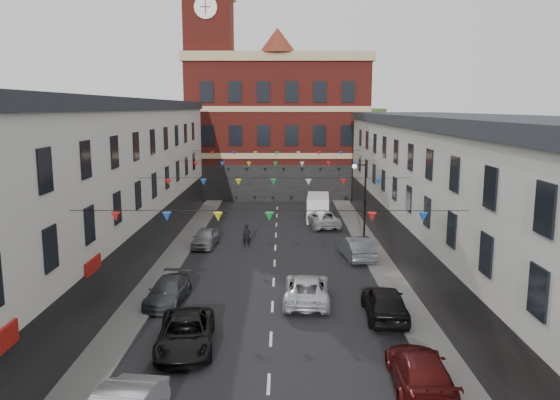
{
  "coord_description": "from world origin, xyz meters",
  "views": [
    {
      "loc": [
        0.49,
        -26.84,
        10.16
      ],
      "look_at": [
        0.36,
        8.37,
        4.18
      ],
      "focal_mm": 35.0,
      "sensor_mm": 36.0,
      "label": 1
    }
  ],
  "objects_px": {
    "street_lamp": "(362,191)",
    "white_van": "(318,207)",
    "car_right_e": "(356,247)",
    "moving_car": "(307,289)",
    "car_right_c": "(420,371)",
    "car_left_d": "(168,291)",
    "car_left_c": "(186,333)",
    "car_right_f": "(323,218)",
    "pedestrian": "(247,236)",
    "car_left_e": "(205,238)",
    "car_right_d": "(385,302)"
  },
  "relations": [
    {
      "from": "car_left_c",
      "to": "car_right_f",
      "type": "xyz_separation_m",
      "value": [
        7.59,
        24.25,
        0.03
      ]
    },
    {
      "from": "car_left_e",
      "to": "white_van",
      "type": "bearing_deg",
      "value": 51.28
    },
    {
      "from": "white_van",
      "to": "pedestrian",
      "type": "bearing_deg",
      "value": -115.45
    },
    {
      "from": "car_right_e",
      "to": "car_right_c",
      "type": "bearing_deg",
      "value": 82.51
    },
    {
      "from": "street_lamp",
      "to": "white_van",
      "type": "xyz_separation_m",
      "value": [
        -2.75,
        8.42,
        -2.8
      ]
    },
    {
      "from": "car_right_c",
      "to": "moving_car",
      "type": "relative_size",
      "value": 0.99
    },
    {
      "from": "moving_car",
      "to": "car_left_e",
      "type": "bearing_deg",
      "value": -55.77
    },
    {
      "from": "street_lamp",
      "to": "car_right_d",
      "type": "bearing_deg",
      "value": -93.87
    },
    {
      "from": "car_right_c",
      "to": "moving_car",
      "type": "height_order",
      "value": "car_right_c"
    },
    {
      "from": "car_right_f",
      "to": "pedestrian",
      "type": "bearing_deg",
      "value": 41.86
    },
    {
      "from": "street_lamp",
      "to": "car_right_d",
      "type": "distance_m",
      "value": 15.86
    },
    {
      "from": "car_left_d",
      "to": "car_right_c",
      "type": "xyz_separation_m",
      "value": [
        11.0,
        -8.97,
        0.09
      ]
    },
    {
      "from": "street_lamp",
      "to": "car_left_d",
      "type": "relative_size",
      "value": 1.36
    },
    {
      "from": "white_van",
      "to": "pedestrian",
      "type": "distance_m",
      "value": 11.91
    },
    {
      "from": "car_left_c",
      "to": "car_right_c",
      "type": "bearing_deg",
      "value": -25.97
    },
    {
      "from": "car_left_e",
      "to": "pedestrian",
      "type": "xyz_separation_m",
      "value": [
        3.07,
        -0.27,
        0.18
      ]
    },
    {
      "from": "car_left_c",
      "to": "white_van",
      "type": "xyz_separation_m",
      "value": [
        7.4,
        27.42,
        0.41
      ]
    },
    {
      "from": "street_lamp",
      "to": "white_van",
      "type": "relative_size",
      "value": 1.2
    },
    {
      "from": "car_right_e",
      "to": "moving_car",
      "type": "bearing_deg",
      "value": 58.76
    },
    {
      "from": "pedestrian",
      "to": "car_right_e",
      "type": "bearing_deg",
      "value": -21.06
    },
    {
      "from": "street_lamp",
      "to": "pedestrian",
      "type": "height_order",
      "value": "street_lamp"
    },
    {
      "from": "car_right_f",
      "to": "moving_car",
      "type": "height_order",
      "value": "car_right_f"
    },
    {
      "from": "car_left_e",
      "to": "car_right_e",
      "type": "distance_m",
      "value": 11.13
    },
    {
      "from": "moving_car",
      "to": "white_van",
      "type": "bearing_deg",
      "value": -92.13
    },
    {
      "from": "car_left_e",
      "to": "car_right_c",
      "type": "height_order",
      "value": "car_right_c"
    },
    {
      "from": "car_right_e",
      "to": "white_van",
      "type": "distance_m",
      "value": 13.34
    },
    {
      "from": "car_right_d",
      "to": "white_van",
      "type": "height_order",
      "value": "white_van"
    },
    {
      "from": "street_lamp",
      "to": "car_right_e",
      "type": "height_order",
      "value": "street_lamp"
    },
    {
      "from": "street_lamp",
      "to": "car_right_e",
      "type": "xyz_separation_m",
      "value": [
        -1.05,
        -4.81,
        -3.13
      ]
    },
    {
      "from": "moving_car",
      "to": "car_right_e",
      "type": "bearing_deg",
      "value": -110.6
    },
    {
      "from": "car_left_c",
      "to": "car_left_d",
      "type": "xyz_separation_m",
      "value": [
        -1.9,
        5.55,
        -0.06
      ]
    },
    {
      "from": "car_left_d",
      "to": "car_left_e",
      "type": "bearing_deg",
      "value": 92.17
    },
    {
      "from": "car_right_d",
      "to": "white_van",
      "type": "distance_m",
      "value": 24.0
    },
    {
      "from": "car_left_c",
      "to": "car_right_e",
      "type": "height_order",
      "value": "car_right_e"
    },
    {
      "from": "car_left_d",
      "to": "pedestrian",
      "type": "bearing_deg",
      "value": 77.32
    },
    {
      "from": "street_lamp",
      "to": "car_left_c",
      "type": "xyz_separation_m",
      "value": [
        -10.15,
        -18.99,
        -3.21
      ]
    },
    {
      "from": "car_left_c",
      "to": "car_right_d",
      "type": "height_order",
      "value": "car_right_d"
    },
    {
      "from": "car_right_d",
      "to": "car_right_e",
      "type": "relative_size",
      "value": 1.0
    },
    {
      "from": "moving_car",
      "to": "pedestrian",
      "type": "bearing_deg",
      "value": -67.82
    },
    {
      "from": "white_van",
      "to": "car_left_c",
      "type": "bearing_deg",
      "value": -100.86
    },
    {
      "from": "car_left_d",
      "to": "white_van",
      "type": "relative_size",
      "value": 0.88
    },
    {
      "from": "car_left_c",
      "to": "pedestrian",
      "type": "xyz_separation_m",
      "value": [
        1.5,
        17.08,
        0.16
      ]
    },
    {
      "from": "car_right_c",
      "to": "pedestrian",
      "type": "relative_size",
      "value": 2.93
    },
    {
      "from": "street_lamp",
      "to": "car_right_c",
      "type": "relative_size",
      "value": 1.19
    },
    {
      "from": "car_right_e",
      "to": "car_right_f",
      "type": "distance_m",
      "value": 10.17
    },
    {
      "from": "pedestrian",
      "to": "car_left_e",
      "type": "bearing_deg",
      "value": 174.82
    },
    {
      "from": "white_van",
      "to": "car_right_d",
      "type": "bearing_deg",
      "value": -81.69
    },
    {
      "from": "car_right_e",
      "to": "moving_car",
      "type": "relative_size",
      "value": 0.93
    },
    {
      "from": "car_right_c",
      "to": "car_left_d",
      "type": "bearing_deg",
      "value": -36.04
    },
    {
      "from": "car_right_f",
      "to": "pedestrian",
      "type": "distance_m",
      "value": 9.41
    }
  ]
}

